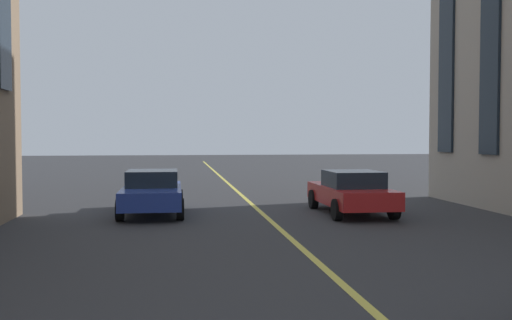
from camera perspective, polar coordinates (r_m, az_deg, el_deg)
The scene contains 3 objects.
lane_centre_line at distance 17.30m, azimuth 1.19°, elevation -5.78°, with size 80.00×0.16×0.01m.
car_blue_trailing at distance 18.57m, azimuth -10.20°, elevation -3.10°, with size 4.40×1.95×1.37m.
car_red_far at distance 18.53m, azimuth 9.39°, elevation -3.10°, with size 4.40×1.95×1.37m.
Camera 1 is at (3.09, 2.73, 2.45)m, focal length 40.54 mm.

